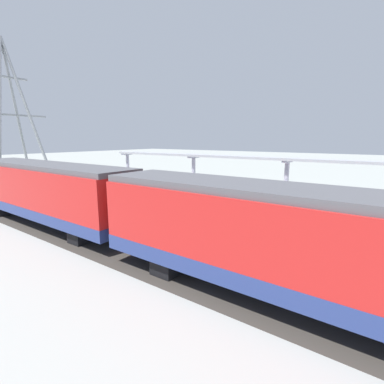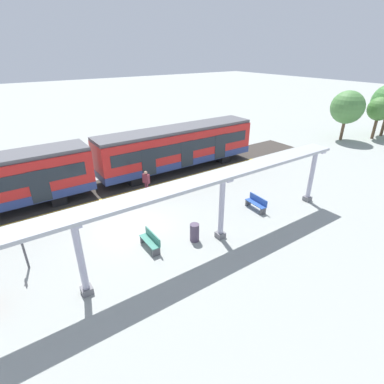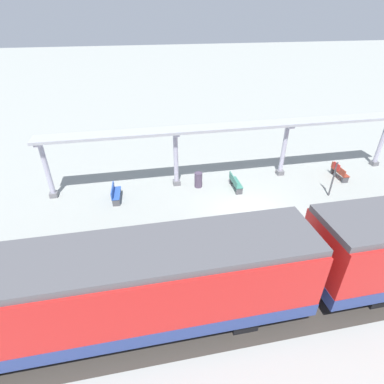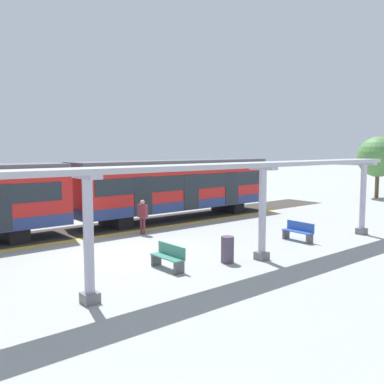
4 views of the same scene
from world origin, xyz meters
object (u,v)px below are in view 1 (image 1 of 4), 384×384
(canopy_pillar_third, at_px, (194,179))
(bench_mid_platform, at_px, (344,224))
(canopy_pillar_fourth, at_px, (128,172))
(platform_info_sign, at_px, (299,209))
(bench_near_end, at_px, (149,193))
(passenger_waiting_near_edge, at_px, (134,207))
(trash_bin, at_px, (204,199))
(train_near_carriage, at_px, (294,245))
(bench_far_end, at_px, (225,205))
(canopy_pillar_second, at_px, (286,188))
(train_far_carriage, at_px, (46,192))

(canopy_pillar_third, height_order, bench_mid_platform, canopy_pillar_third)
(canopy_pillar_fourth, distance_m, platform_info_sign, 16.45)
(bench_near_end, height_order, passenger_waiting_near_edge, passenger_waiting_near_edge)
(trash_bin, bearing_deg, train_near_carriage, -134.92)
(train_near_carriage, xyz_separation_m, bench_far_end, (8.32, 6.89, -1.39))
(bench_far_end, xyz_separation_m, platform_info_sign, (-1.85, -5.30, 0.89))
(canopy_pillar_second, xyz_separation_m, canopy_pillar_fourth, (0.00, 14.44, 0.00))
(train_far_carriage, relative_size, canopy_pillar_third, 3.76)
(passenger_waiting_near_edge, bearing_deg, canopy_pillar_third, 6.67)
(canopy_pillar_third, height_order, bench_near_end, canopy_pillar_third)
(bench_mid_platform, distance_m, platform_info_sign, 2.76)
(train_far_carriage, xyz_separation_m, bench_far_end, (8.32, -6.90, -1.39))
(train_near_carriage, height_order, train_far_carriage, same)
(canopy_pillar_third, xyz_separation_m, platform_info_sign, (-3.09, -8.76, -0.45))
(canopy_pillar_second, distance_m, bench_near_end, 10.95)
(bench_near_end, xyz_separation_m, passenger_waiting_near_edge, (-5.81, -4.57, 0.62))
(trash_bin, bearing_deg, canopy_pillar_fourth, 86.52)
(train_near_carriage, relative_size, train_far_carriage, 1.00)
(platform_info_sign, relative_size, passenger_waiting_near_edge, 1.30)
(platform_info_sign, bearing_deg, canopy_pillar_fourth, 79.19)
(bench_mid_platform, height_order, trash_bin, trash_bin)
(train_far_carriage, distance_m, canopy_pillar_second, 14.19)
(train_near_carriage, relative_size, canopy_pillar_fourth, 3.76)
(bench_mid_platform, bearing_deg, canopy_pillar_second, 70.94)
(bench_far_end, bearing_deg, canopy_pillar_second, -71.10)
(platform_info_sign, bearing_deg, bench_mid_platform, -44.68)
(canopy_pillar_second, height_order, bench_far_end, canopy_pillar_second)
(train_far_carriage, xyz_separation_m, trash_bin, (9.02, -4.74, -1.34))
(bench_mid_platform, height_order, platform_info_sign, platform_info_sign)
(bench_near_end, bearing_deg, bench_mid_platform, -90.63)
(train_far_carriage, distance_m, bench_mid_platform, 16.38)
(train_near_carriage, bearing_deg, train_far_carriage, 90.00)
(canopy_pillar_third, relative_size, bench_near_end, 2.31)
(canopy_pillar_fourth, relative_size, bench_far_end, 2.34)
(train_far_carriage, bearing_deg, trash_bin, -27.70)
(canopy_pillar_second, bearing_deg, platform_info_sign, -151.01)
(canopy_pillar_fourth, xyz_separation_m, bench_mid_platform, (-1.23, -17.99, -1.34))
(canopy_pillar_second, relative_size, bench_near_end, 2.31)
(canopy_pillar_fourth, bearing_deg, platform_info_sign, -100.81)
(train_far_carriage, xyz_separation_m, platform_info_sign, (6.47, -12.20, -0.50))
(bench_near_end, relative_size, bench_far_end, 1.01)
(canopy_pillar_fourth, bearing_deg, bench_near_end, -106.41)
(bench_far_end, bearing_deg, canopy_pillar_third, 70.38)
(canopy_pillar_second, relative_size, bench_mid_platform, 2.32)
(train_near_carriage, relative_size, passenger_waiting_near_edge, 7.80)
(bench_far_end, relative_size, trash_bin, 1.54)
(trash_bin, relative_size, passenger_waiting_near_edge, 0.58)
(canopy_pillar_third, distance_m, trash_bin, 1.91)
(train_near_carriage, distance_m, train_far_carriage, 13.79)
(bench_near_end, xyz_separation_m, bench_far_end, (-0.16, -7.22, 0.00))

